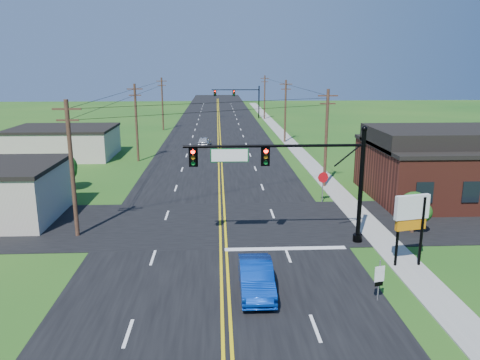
{
  "coord_description": "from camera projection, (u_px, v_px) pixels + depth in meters",
  "views": [
    {
      "loc": [
        -0.13,
        -19.85,
        11.07
      ],
      "look_at": [
        1.33,
        10.0,
        3.7
      ],
      "focal_mm": 35.0,
      "sensor_mm": 36.0,
      "label": 1
    }
  ],
  "objects": [
    {
      "name": "ground",
      "position": [
        222.0,
        308.0,
        21.9
      ],
      "size": [
        260.0,
        260.0,
        0.0
      ],
      "primitive_type": "plane",
      "color": "#1A4D16",
      "rests_on": "ground"
    },
    {
      "name": "road_main",
      "position": [
        218.0,
        140.0,
        70.39
      ],
      "size": [
        16.0,
        220.0,
        0.04
      ],
      "primitive_type": "cube",
      "color": "black",
      "rests_on": "ground"
    },
    {
      "name": "tree_right_back",
      "position": [
        377.0,
        151.0,
        47.26
      ],
      "size": [
        3.0,
        3.0,
        4.1
      ],
      "color": "#332317",
      "rests_on": "ground"
    },
    {
      "name": "brick_building",
      "position": [
        454.0,
        170.0,
        39.75
      ],
      "size": [
        14.2,
        11.2,
        4.7
      ],
      "color": "#5B241A",
      "rests_on": "ground"
    },
    {
      "name": "blue_car",
      "position": [
        256.0,
        278.0,
        23.22
      ],
      "size": [
        1.64,
        4.68,
        1.54
      ],
      "primitive_type": "imported",
      "rotation": [
        0.0,
        0.0,
        -0.0
      ],
      "color": "#072F98",
      "rests_on": "ground"
    },
    {
      "name": "utility_pole_left_b",
      "position": [
        136.0,
        121.0,
        54.26
      ],
      "size": [
        1.8,
        0.28,
        9.0
      ],
      "color": "#332317",
      "rests_on": "ground"
    },
    {
      "name": "tree_left",
      "position": [
        63.0,
        167.0,
        42.05
      ],
      "size": [
        2.4,
        2.4,
        3.37
      ],
      "color": "#332317",
      "rests_on": "ground"
    },
    {
      "name": "signal_mast_far",
      "position": [
        238.0,
        97.0,
        98.61
      ],
      "size": [
        10.98,
        0.6,
        7.48
      ],
      "color": "black",
      "rests_on": "ground"
    },
    {
      "name": "shrub_corner",
      "position": [
        414.0,
        207.0,
        31.29
      ],
      "size": [
        2.0,
        2.0,
        2.86
      ],
      "color": "#332317",
      "rests_on": "ground"
    },
    {
      "name": "signal_mast_main",
      "position": [
        290.0,
        171.0,
        28.73
      ],
      "size": [
        11.3,
        0.6,
        7.48
      ],
      "color": "black",
      "rests_on": "ground"
    },
    {
      "name": "cream_bldg_far",
      "position": [
        64.0,
        142.0,
        57.4
      ],
      "size": [
        12.2,
        9.2,
        3.7
      ],
      "color": "beige",
      "rests_on": "ground"
    },
    {
      "name": "distant_car",
      "position": [
        204.0,
        142.0,
        65.29
      ],
      "size": [
        1.98,
        3.98,
        1.31
      ],
      "primitive_type": "imported",
      "rotation": [
        0.0,
        0.0,
        3.02
      ],
      "color": "#B8B9BE",
      "rests_on": "ground"
    },
    {
      "name": "stop_sign",
      "position": [
        323.0,
        181.0,
        38.33
      ],
      "size": [
        0.91,
        0.17,
        2.57
      ],
      "rotation": [
        0.0,
        0.0,
        0.14
      ],
      "color": "slate",
      "rests_on": "ground"
    },
    {
      "name": "route_sign",
      "position": [
        379.0,
        278.0,
        22.24
      ],
      "size": [
        0.52,
        0.16,
        2.1
      ],
      "rotation": [
        0.0,
        0.0,
        0.25
      ],
      "color": "slate",
      "rests_on": "ground"
    },
    {
      "name": "pylon_sign",
      "position": [
        411.0,
        215.0,
        25.71
      ],
      "size": [
        2.04,
        0.72,
        4.18
      ],
      "rotation": [
        0.0,
        0.0,
        0.22
      ],
      "color": "black",
      "rests_on": "ground"
    },
    {
      "name": "sidewalk",
      "position": [
        299.0,
        152.0,
        61.18
      ],
      "size": [
        2.0,
        160.0,
        0.08
      ],
      "primitive_type": "cube",
      "color": "gray",
      "rests_on": "ground"
    },
    {
      "name": "utility_pole_left_c",
      "position": [
        162.0,
        103.0,
        80.44
      ],
      "size": [
        1.8,
        0.28,
        9.0
      ],
      "color": "#332317",
      "rests_on": "ground"
    },
    {
      "name": "utility_pole_right_a",
      "position": [
        326.0,
        137.0,
        42.58
      ],
      "size": [
        1.8,
        0.28,
        9.0
      ],
      "color": "#332317",
      "rests_on": "ground"
    },
    {
      "name": "utility_pole_right_b",
      "position": [
        285.0,
        110.0,
        67.79
      ],
      "size": [
        1.8,
        0.28,
        9.0
      ],
      "color": "#332317",
      "rests_on": "ground"
    },
    {
      "name": "utility_pole_right_c",
      "position": [
        265.0,
        96.0,
        96.88
      ],
      "size": [
        1.8,
        0.28,
        9.0
      ],
      "color": "#332317",
      "rests_on": "ground"
    },
    {
      "name": "utility_pole_left_a",
      "position": [
        72.0,
        167.0,
        30.02
      ],
      "size": [
        1.8,
        0.28,
        9.0
      ],
      "color": "#332317",
      "rests_on": "ground"
    },
    {
      "name": "road_cross",
      "position": [
        220.0,
        223.0,
        33.53
      ],
      "size": [
        70.0,
        10.0,
        0.04
      ],
      "primitive_type": "cube",
      "color": "black",
      "rests_on": "ground"
    }
  ]
}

